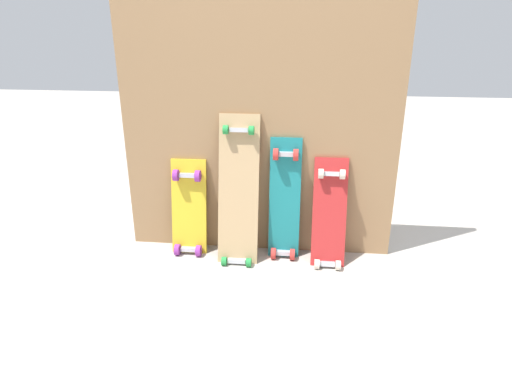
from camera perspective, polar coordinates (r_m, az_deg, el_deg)
ground_plane at (r=2.77m, az=0.16°, el=-7.60°), size 12.00×12.00×0.00m
plywood_wall_panel at (r=2.54m, az=0.34°, el=9.64°), size 1.58×0.04×1.65m
skateboard_yellow at (r=2.71m, az=-8.56°, el=-2.56°), size 0.21×0.17×0.63m
skateboard_natural at (r=2.56m, az=-2.26°, el=-0.56°), size 0.23×0.25×0.92m
skateboard_teal at (r=2.61m, az=3.66°, el=-1.56°), size 0.18×0.16×0.77m
skateboard_red at (r=2.59m, az=9.31°, el=-3.40°), size 0.19×0.24×0.68m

